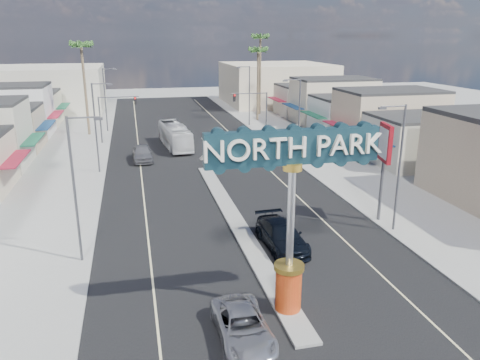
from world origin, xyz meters
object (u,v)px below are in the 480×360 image
streetlight_l_near (77,183)px  palm_left_far (81,50)px  streetlight_r_near (398,162)px  suv_right (282,235)px  streetlight_r_far (248,93)px  suv_left (243,326)px  streetlight_r_mid (298,116)px  car_parked_right (241,146)px  traffic_signal_right (254,105)px  palm_right_mid (258,54)px  car_parked_left (142,153)px  traffic_signal_left (114,110)px  streetlight_l_mid (97,123)px  streetlight_l_far (106,96)px  city_bus (175,136)px  gateway_sign (292,201)px  palm_right_far (260,42)px  bank_pylon_sign (385,148)px

streetlight_l_near → palm_left_far: (-2.57, 40.00, 6.43)m
streetlight_r_near → suv_right: (-8.43, -0.76, -4.24)m
streetlight_r_far → suv_left: size_ratio=1.80×
streetlight_r_mid → car_parked_right: 8.73m
traffic_signal_right → palm_right_mid: palm_right_mid is taller
traffic_signal_right → streetlight_l_near: 39.26m
streetlight_l_near → streetlight_r_near: size_ratio=1.00×
suv_left → car_parked_left: car_parked_left is taller
traffic_signal_left → streetlight_l_mid: bearing=-95.1°
streetlight_l_far → car_parked_left: size_ratio=1.72×
city_bus → suv_right: bearing=-88.0°
palm_right_mid → car_parked_left: 30.80m
gateway_sign → streetlight_l_near: size_ratio=1.02×
suv_right → traffic_signal_right: bearing=75.7°
suv_right → streetlight_l_near: bearing=173.9°
streetlight_l_mid → palm_right_mid: 35.44m
streetlight_r_near → streetlight_r_far: (0.00, 42.00, 0.00)m
streetlight_l_mid → palm_left_far: palm_left_far is taller
car_parked_right → streetlight_r_near: bearing=-80.1°
suv_left → car_parked_right: size_ratio=1.18×
palm_right_far → car_parked_right: size_ratio=3.33×
palm_left_far → suv_right: (15.00, -40.76, -10.67)m
suv_right → bank_pylon_sign: bank_pylon_sign is taller
streetlight_r_far → city_bus: (-12.43, -12.21, -3.61)m
streetlight_r_mid → suv_left: (-13.18, -29.75, -4.37)m
traffic_signal_left → streetlight_r_near: bearing=-60.0°
streetlight_l_far → streetlight_r_far: (20.87, 0.00, 0.00)m
suv_left → gateway_sign: bearing=31.5°
streetlight_l_far → car_parked_left: (4.24, -18.05, -4.18)m
streetlight_l_near → palm_right_mid: palm_right_mid is taller
streetlight_r_far → city_bus: bearing=-135.5°
streetlight_l_mid → car_parked_left: bearing=43.0°
streetlight_l_near → streetlight_l_mid: size_ratio=1.00×
traffic_signal_left → traffic_signal_right: (18.37, 0.00, 0.00)m
streetlight_r_near → palm_right_mid: palm_right_mid is taller
palm_right_mid → palm_right_far: palm_right_far is taller
traffic_signal_left → streetlight_r_far: bearing=22.2°
suv_left → streetlight_l_mid: bearing=103.9°
streetlight_r_far → streetlight_l_far: bearing=180.0°
palm_right_far → suv_right: (-13.00, -52.76, -11.56)m
streetlight_l_mid → car_parked_right: streetlight_l_mid is taller
streetlight_r_far → streetlight_r_near: bearing=-90.0°
streetlight_r_near → suv_right: 9.47m
streetlight_r_far → palm_left_far: palm_left_far is taller
car_parked_right → city_bus: city_bus is taller
suv_left → streetlight_r_mid: bearing=65.5°
traffic_signal_left → car_parked_left: bearing=-73.4°
palm_right_mid → palm_left_far: bearing=-167.0°
suv_left → streetlight_l_far: bearing=97.8°
streetlight_r_mid → palm_right_mid: bearing=84.4°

